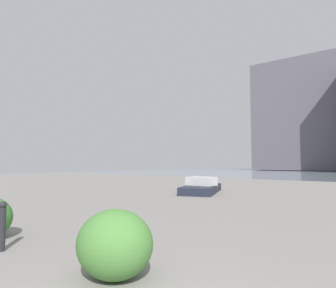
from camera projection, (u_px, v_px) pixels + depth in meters
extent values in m
cube|color=#5B5660|center=(296.00, 116.00, 65.72)|extent=(17.78, 10.06, 24.81)
cylinder|color=#232328|center=(2.00, 229.00, 5.08)|extent=(0.12, 0.12, 0.77)
sphere|color=#232328|center=(3.00, 205.00, 5.11)|extent=(0.13, 0.13, 0.13)
ellipsoid|color=#477F38|center=(115.00, 244.00, 3.88)|extent=(1.10, 0.99, 0.93)
cube|color=#1E2333|center=(201.00, 190.00, 15.10)|extent=(2.77, 4.24, 0.50)
cube|color=silver|center=(201.00, 182.00, 15.13)|extent=(1.42, 1.00, 0.50)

